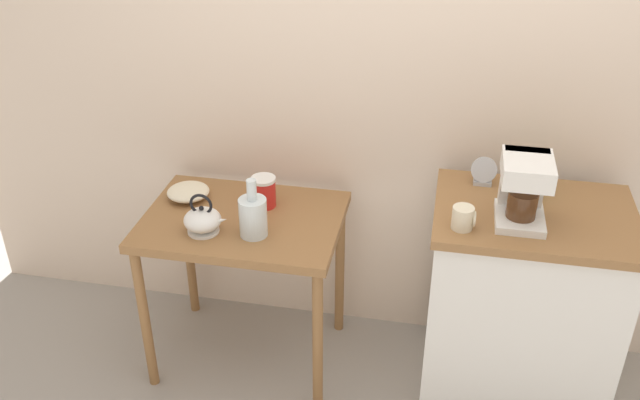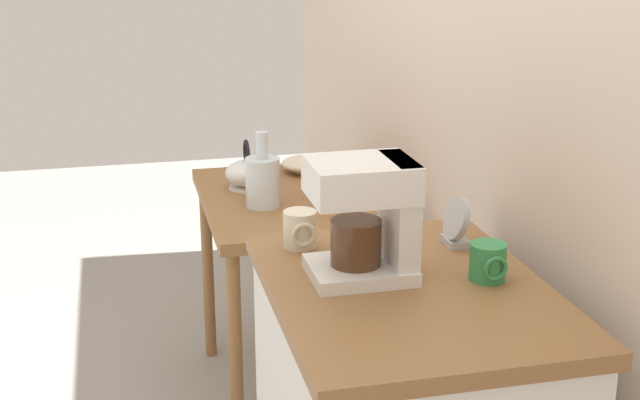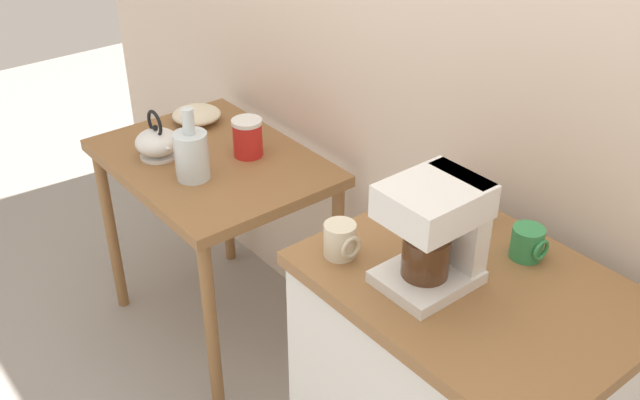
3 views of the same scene
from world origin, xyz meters
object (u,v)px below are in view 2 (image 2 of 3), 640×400
at_px(teakettle, 247,173).
at_px(table_clock, 456,224).
at_px(bowl_stoneware, 306,164).
at_px(coffee_maker, 371,214).
at_px(mug_tall_green, 488,262).
at_px(canister_enamel, 330,180).
at_px(mug_small_cream, 300,229).
at_px(glass_carafe_vase, 263,180).

bearing_deg(teakettle, table_clock, 16.79).
distance_m(bowl_stoneware, teakettle, 0.30).
height_order(coffee_maker, mug_tall_green, coffee_maker).
relative_size(canister_enamel, mug_tall_green, 1.59).
xyz_separation_m(coffee_maker, mug_small_cream, (-0.21, -0.11, -0.10)).
bearing_deg(glass_carafe_vase, teakettle, -174.55).
xyz_separation_m(bowl_stoneware, mug_tall_green, (1.47, 0.07, 0.17)).
bearing_deg(canister_enamel, mug_tall_green, 3.32).
bearing_deg(coffee_maker, teakettle, -176.34).
relative_size(canister_enamel, coffee_maker, 0.52).
bearing_deg(mug_tall_green, canister_enamel, -176.68).
xyz_separation_m(teakettle, mug_small_cream, (1.03, -0.03, 0.15)).
xyz_separation_m(teakettle, canister_enamel, (0.19, 0.25, 0.01)).
bearing_deg(glass_carafe_vase, mug_small_cream, -3.49).
distance_m(glass_carafe_vase, mug_small_cream, 0.83).
bearing_deg(mug_tall_green, coffee_maker, -108.57).
xyz_separation_m(bowl_stoneware, teakettle, (0.16, -0.25, 0.02)).
xyz_separation_m(bowl_stoneware, glass_carafe_vase, (0.37, -0.23, 0.06)).
height_order(mug_tall_green, table_clock, table_clock).
distance_m(canister_enamel, table_clock, 0.93).
bearing_deg(canister_enamel, table_clock, 4.91).
height_order(bowl_stoneware, glass_carafe_vase, glass_carafe_vase).
height_order(teakettle, mug_tall_green, mug_tall_green).
bearing_deg(bowl_stoneware, canister_enamel, 0.94).
distance_m(teakettle, table_clock, 1.16).
relative_size(bowl_stoneware, mug_small_cream, 2.12).
relative_size(coffee_maker, mug_small_cream, 2.97).
height_order(teakettle, mug_small_cream, mug_small_cream).
bearing_deg(teakettle, canister_enamel, 53.64).
bearing_deg(glass_carafe_vase, mug_tall_green, 15.11).
height_order(canister_enamel, mug_small_cream, mug_small_cream).
bearing_deg(mug_tall_green, bowl_stoneware, -177.24).
distance_m(bowl_stoneware, glass_carafe_vase, 0.43).
height_order(teakettle, coffee_maker, coffee_maker).
xyz_separation_m(bowl_stoneware, canister_enamel, (0.35, 0.01, 0.04)).
bearing_deg(canister_enamel, teakettle, -126.36).
bearing_deg(coffee_maker, table_clock, 117.88).
xyz_separation_m(glass_carafe_vase, coffee_maker, (1.03, 0.06, 0.22)).
height_order(canister_enamel, mug_tall_green, mug_tall_green).
bearing_deg(mug_small_cream, coffee_maker, 27.72).
relative_size(glass_carafe_vase, mug_small_cream, 2.87).
relative_size(mug_tall_green, table_clock, 0.73).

